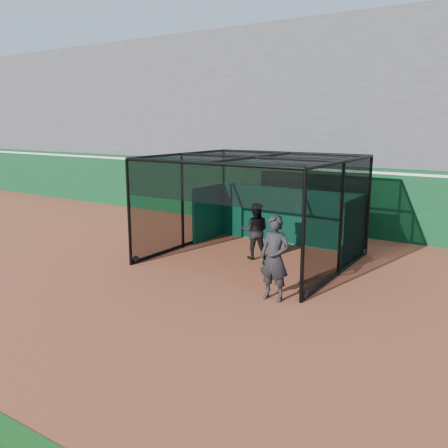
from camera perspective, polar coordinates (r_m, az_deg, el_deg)
The scene contains 6 objects.
ground at distance 11.64m, azimuth -7.03°, elevation -8.28°, with size 120.00×120.00×0.00m, color #98492C.
outfield_wall at distance 18.43m, azimuth 10.18°, elevation 3.32°, with size 50.00×0.50×2.50m.
grandstand at distance 21.76m, azimuth 14.54°, elevation 12.87°, with size 50.00×7.85×8.95m.
batting_cage at distance 14.01m, azimuth 3.60°, elevation 1.75°, with size 5.42×4.97×3.06m.
batter at distance 14.24m, azimuth 3.77°, elevation -0.85°, with size 0.83×0.65×1.71m, color black.
on_deck_player at distance 10.92m, azimuth 6.10°, elevation -4.14°, with size 0.73×0.49×1.99m.
Camera 1 is at (7.12, -8.28, 4.03)m, focal length 38.00 mm.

